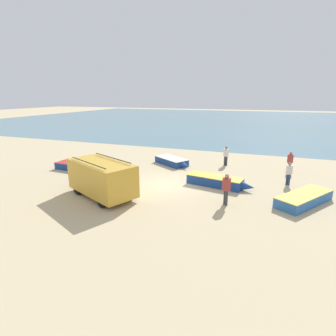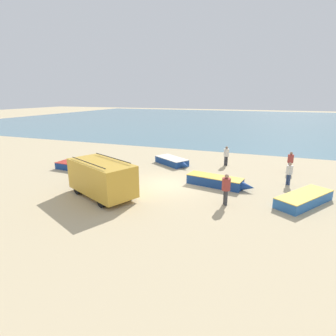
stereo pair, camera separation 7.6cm
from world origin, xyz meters
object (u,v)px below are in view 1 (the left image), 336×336
(fisherman_0, at_px, (226,187))
(fisherman_2, at_px, (290,160))
(parked_van, at_px, (102,177))
(fishing_rowboat_2, at_px, (306,198))
(fisherman_1, at_px, (289,171))
(fisherman_3, at_px, (226,154))
(fishing_rowboat_0, at_px, (217,181))
(fishing_rowboat_1, at_px, (82,167))
(fishing_rowboat_3, at_px, (172,161))

(fisherman_0, height_order, fisherman_2, fisherman_0)
(parked_van, xyz_separation_m, fisherman_0, (7.33, 1.32, -0.12))
(fishing_rowboat_2, height_order, fisherman_2, fisherman_2)
(fisherman_1, bearing_deg, fisherman_3, 94.30)
(fisherman_2, relative_size, fisherman_3, 0.98)
(fishing_rowboat_0, xyz_separation_m, fishing_rowboat_2, (5.31, -1.17, -0.03))
(fishing_rowboat_2, distance_m, fisherman_2, 6.54)
(fishing_rowboat_2, relative_size, fisherman_0, 2.50)
(fisherman_1, height_order, fisherman_2, fisherman_2)
(fisherman_1, bearing_deg, parked_van, 162.05)
(fisherman_0, xyz_separation_m, fisherman_2, (3.86, 8.34, -0.08))
(fishing_rowboat_1, height_order, fisherman_3, fisherman_3)
(fisherman_1, distance_m, fisherman_2, 3.36)
(fisherman_3, bearing_deg, fishing_rowboat_0, 148.43)
(fishing_rowboat_2, xyz_separation_m, fisherman_2, (-0.46, 6.49, 0.71))
(fisherman_0, bearing_deg, fisherman_2, -147.15)
(fishing_rowboat_0, height_order, fishing_rowboat_2, fishing_rowboat_0)
(parked_van, xyz_separation_m, fisherman_2, (11.19, 9.66, -0.19))
(fishing_rowboat_2, bearing_deg, fisherman_3, 73.73)
(parked_van, distance_m, fishing_rowboat_1, 6.62)
(fishing_rowboat_1, height_order, fisherman_1, fisherman_1)
(fishing_rowboat_1, distance_m, fishing_rowboat_2, 16.62)
(fisherman_1, relative_size, fisherman_3, 0.93)
(fishing_rowboat_0, height_order, fisherman_1, fisherman_1)
(fisherman_3, bearing_deg, fisherman_1, -162.11)
(fishing_rowboat_0, bearing_deg, fishing_rowboat_1, -169.42)
(fishing_rowboat_3, distance_m, fisherman_3, 4.80)
(fisherman_1, relative_size, fisherman_2, 0.95)
(fishing_rowboat_0, bearing_deg, fisherman_1, 33.90)
(fishing_rowboat_0, relative_size, fishing_rowboat_2, 1.03)
(fisherman_0, distance_m, fisherman_2, 9.19)
(fisherman_1, xyz_separation_m, fisherman_3, (-4.85, 3.75, 0.07))
(parked_van, height_order, fishing_rowboat_2, parked_van)
(fishing_rowboat_1, distance_m, fisherman_0, 12.65)
(fishing_rowboat_2, bearing_deg, fishing_rowboat_3, 95.95)
(fishing_rowboat_2, bearing_deg, fisherman_2, 38.67)
(parked_van, xyz_separation_m, fisherman_1, (10.90, 6.31, -0.25))
(fishing_rowboat_2, bearing_deg, fishing_rowboat_0, 112.23)
(fisherman_2, bearing_deg, fishing_rowboat_2, -121.29)
(parked_van, relative_size, fisherman_3, 2.99)
(parked_van, xyz_separation_m, fishing_rowboat_3, (1.50, 8.72, -0.91))
(fishing_rowboat_0, bearing_deg, fisherman_0, -61.22)
(fisherman_0, bearing_deg, fishing_rowboat_2, 170.91)
(parked_van, height_order, fisherman_3, parked_van)
(fishing_rowboat_1, relative_size, fishing_rowboat_2, 1.17)
(fishing_rowboat_2, height_order, fisherman_3, fisherman_3)
(fisherman_0, height_order, fisherman_3, fisherman_0)
(fishing_rowboat_2, relative_size, fishing_rowboat_3, 1.20)
(fishing_rowboat_0, distance_m, fishing_rowboat_1, 11.27)
(fishing_rowboat_3, bearing_deg, fisherman_0, -18.76)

